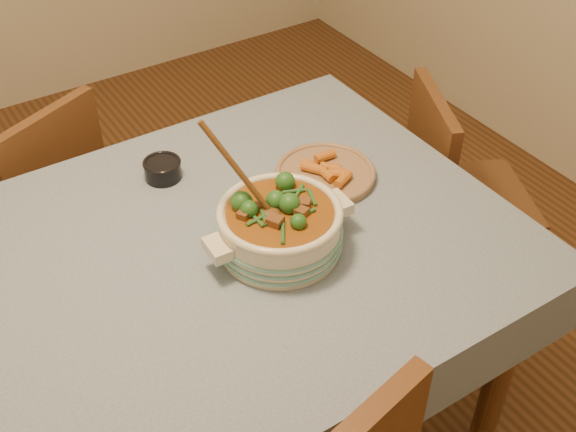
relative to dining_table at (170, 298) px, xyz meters
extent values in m
cube|color=brown|center=(0.00, 0.00, 0.06)|extent=(1.60, 1.00, 0.05)
cube|color=#8394AA|center=(0.00, 0.00, 0.09)|extent=(1.68, 1.08, 0.01)
cylinder|color=brown|center=(0.73, -0.43, -0.31)|extent=(0.07, 0.07, 0.70)
cylinder|color=brown|center=(0.73, 0.43, -0.31)|extent=(0.07, 0.07, 0.70)
cylinder|color=beige|center=(0.26, -0.08, 0.15)|extent=(0.29, 0.29, 0.11)
torus|color=beige|center=(0.26, -0.08, 0.20)|extent=(0.29, 0.29, 0.02)
cube|color=beige|center=(0.42, -0.09, 0.16)|extent=(0.05, 0.08, 0.03)
cube|color=beige|center=(0.10, -0.07, 0.16)|extent=(0.05, 0.08, 0.03)
cylinder|color=#945515|center=(0.26, -0.08, 0.19)|extent=(0.25, 0.25, 0.02)
cylinder|color=black|center=(0.15, 0.32, 0.12)|extent=(0.12, 0.12, 0.05)
torus|color=black|center=(0.15, 0.32, 0.14)|extent=(0.10, 0.10, 0.01)
cylinder|color=black|center=(0.15, 0.32, 0.13)|extent=(0.08, 0.08, 0.01)
cylinder|color=#9F7F58|center=(0.51, 0.09, 0.10)|extent=(0.30, 0.30, 0.02)
torus|color=#9F7F58|center=(0.51, 0.09, 0.11)|extent=(0.27, 0.27, 0.01)
cube|color=brown|center=(-0.12, 0.87, -0.26)|extent=(0.50, 0.50, 0.04)
cube|color=brown|center=(-0.05, 0.72, -0.06)|extent=(0.36, 0.19, 0.40)
cylinder|color=brown|center=(-0.04, 1.09, -0.46)|extent=(0.04, 0.04, 0.40)
cylinder|color=brown|center=(0.10, 0.79, -0.46)|extent=(0.04, 0.04, 0.40)
cylinder|color=brown|center=(-0.20, 0.66, -0.46)|extent=(0.04, 0.04, 0.40)
cube|color=brown|center=(1.12, 0.10, -0.26)|extent=(0.50, 0.50, 0.04)
cube|color=brown|center=(0.97, 0.17, -0.06)|extent=(0.19, 0.36, 0.40)
cylinder|color=brown|center=(1.20, -0.11, -0.46)|extent=(0.04, 0.04, 0.40)
cylinder|color=brown|center=(1.34, 0.18, -0.46)|extent=(0.04, 0.04, 0.40)
cylinder|color=brown|center=(0.91, 0.02, -0.46)|extent=(0.04, 0.04, 0.40)
cylinder|color=brown|center=(1.04, 0.32, -0.46)|extent=(0.04, 0.04, 0.40)
camera|label=1|loc=(-0.40, -1.14, 1.24)|focal=45.00mm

